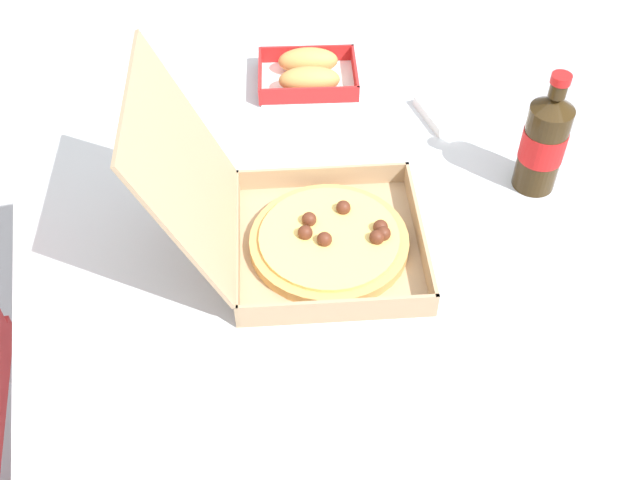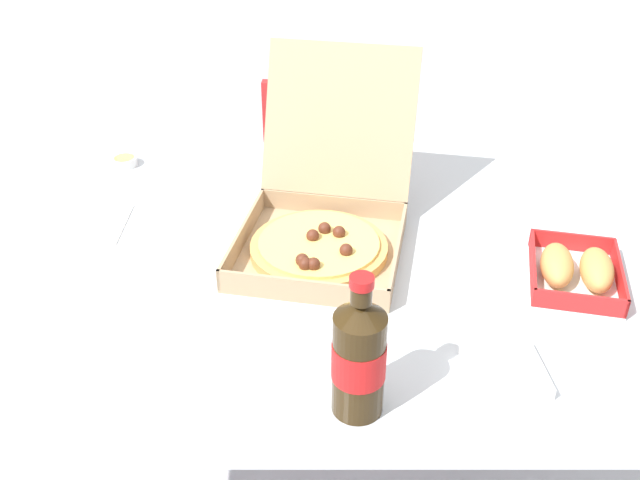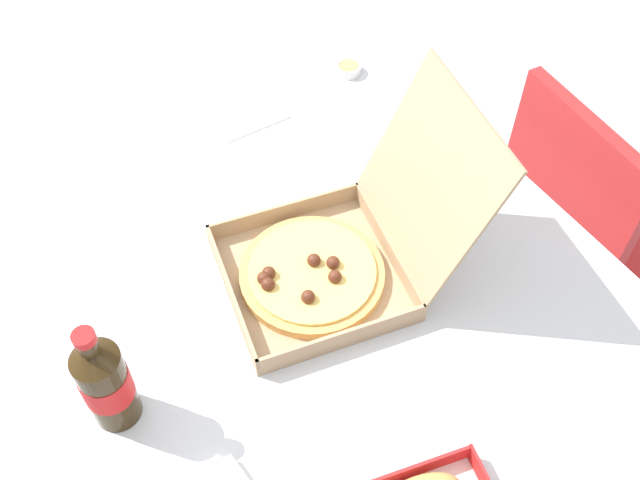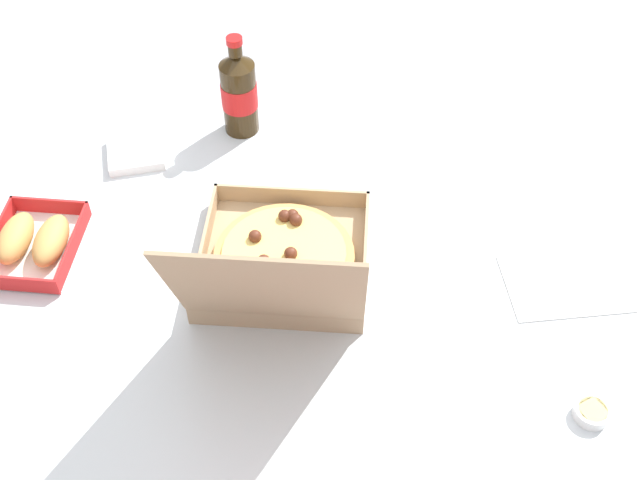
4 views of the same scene
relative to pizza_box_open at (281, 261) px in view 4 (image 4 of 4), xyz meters
The scene contains 8 objects.
ground_plane 0.77m from the pizza_box_open, 157.26° to the right, with size 10.00×10.00×0.00m, color #B2B2B7.
dining_table 0.13m from the pizza_box_open, 157.26° to the right, with size 1.28×0.95×0.72m.
pizza_box_open is the anchor object (origin of this frame).
bread_side_box 0.45m from the pizza_box_open, 15.23° to the right, with size 0.19×0.22×0.06m.
cola_bottle 0.42m from the pizza_box_open, 83.62° to the right, with size 0.07×0.07×0.22m.
paper_menu 0.50m from the pizza_box_open, behind, with size 0.21×0.15×0.00m, color white.
napkin_pile 0.45m from the pizza_box_open, 53.20° to the right, with size 0.11×0.11×0.02m, color white.
dipping_sauce_cup 0.56m from the pizza_box_open, 143.53° to the left, with size 0.06×0.06×0.02m.
Camera 4 is at (0.10, 0.93, 1.83)m, focal length 45.19 mm.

